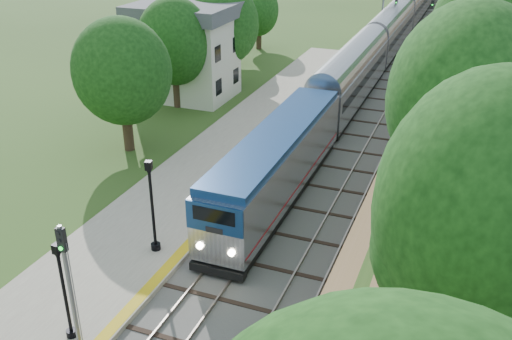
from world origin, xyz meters
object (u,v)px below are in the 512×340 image
at_px(lamppost_far, 153,211).
at_px(signal_gantry, 418,7).
at_px(lamppost_mid, 65,297).
at_px(station_building, 185,50).
at_px(signal_platform, 68,275).
at_px(train, 412,7).
at_px(signal_farside, 406,120).

bearing_deg(lamppost_far, signal_gantry, 82.75).
bearing_deg(lamppost_mid, signal_gantry, 83.69).
distance_m(station_building, signal_gantry, 29.94).
xyz_separation_m(lamppost_mid, signal_platform, (0.65, -0.36, 1.41)).
bearing_deg(train, station_building, -108.82).
xyz_separation_m(signal_platform, signal_farside, (9.10, 20.36, 0.10)).
relative_size(train, lamppost_far, 27.60).
xyz_separation_m(train, lamppost_mid, (-3.55, -70.58, 0.17)).
height_order(station_building, signal_farside, station_building).
distance_m(lamppost_far, signal_farside, 16.69).
distance_m(station_building, train, 43.44).
xyz_separation_m(lamppost_far, signal_farside, (9.82, 13.42, 1.30)).
relative_size(lamppost_mid, signal_farside, 0.71).
bearing_deg(lamppost_mid, signal_platform, -28.93).
distance_m(train, lamppost_mid, 70.67).
bearing_deg(lamppost_far, train, 86.76).
distance_m(train, signal_farside, 50.99).
xyz_separation_m(signal_gantry, lamppost_far, (-6.10, -47.92, -2.31)).
distance_m(station_building, signal_platform, 31.86).
xyz_separation_m(lamppost_far, signal_platform, (0.72, -6.93, 1.19)).
relative_size(lamppost_far, signal_farside, 0.79).
height_order(train, signal_platform, signal_platform).
relative_size(signal_gantry, train, 0.06).
distance_m(signal_gantry, train, 16.50).
bearing_deg(signal_farside, signal_gantry, 96.17).
xyz_separation_m(signal_gantry, lamppost_mid, (-6.02, -54.49, -2.53)).
height_order(station_building, train, station_building).
bearing_deg(signal_gantry, station_building, -123.38).
relative_size(lamppost_mid, lamppost_far, 0.90).
relative_size(station_building, signal_gantry, 1.02).
height_order(train, signal_farside, signal_farside).
relative_size(signal_gantry, lamppost_far, 1.76).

